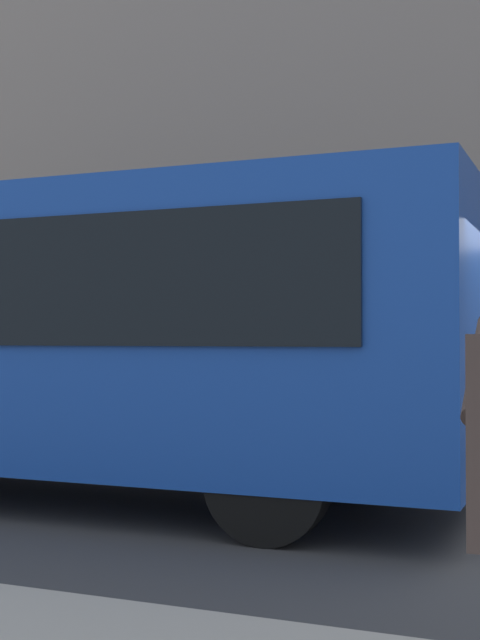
{
  "coord_description": "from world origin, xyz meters",
  "views": [
    {
      "loc": [
        -0.43,
        7.81,
        1.62
      ],
      "look_at": [
        2.61,
        0.41,
        1.78
      ],
      "focal_mm": 49.13,
      "sensor_mm": 36.0,
      "label": 1
    }
  ],
  "objects": [
    {
      "name": "red_bus",
      "position": [
        5.0,
        0.29,
        1.68
      ],
      "size": [
        9.05,
        2.54,
        3.08
      ],
      "color": "#1947AD",
      "rests_on": "ground_plane"
    }
  ]
}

